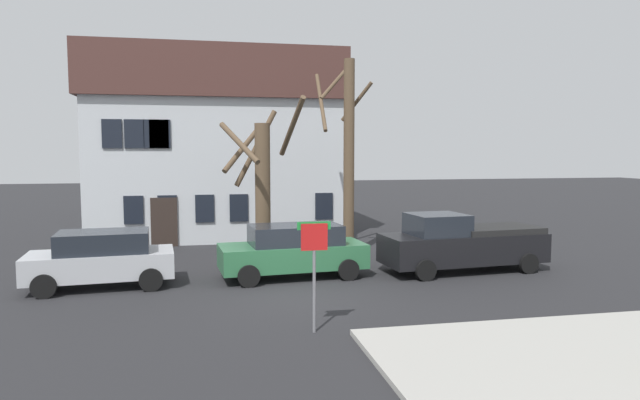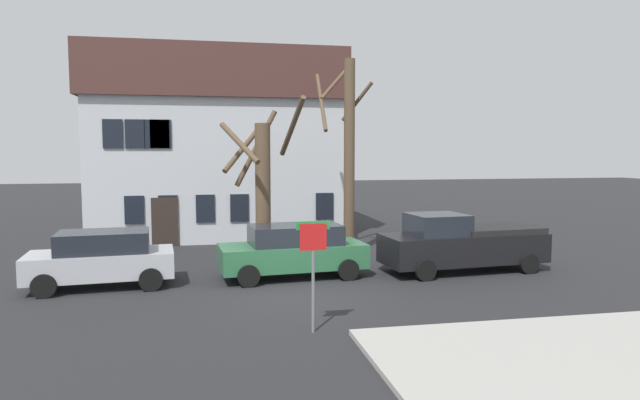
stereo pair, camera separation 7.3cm
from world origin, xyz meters
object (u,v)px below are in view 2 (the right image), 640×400
object	(u,v)px
building_main	(217,144)
car_silver_wagon	(102,258)
car_green_wagon	(293,250)
street_sign_pole	(313,255)
pickup_truck_black	(462,243)
tree_bare_near	(262,183)
tree_bare_mid	(348,152)

from	to	relation	value
building_main	car_silver_wagon	bearing A→B (deg)	-109.04
car_green_wagon	street_sign_pole	size ratio (longest dim) A/B	1.91
pickup_truck_black	tree_bare_near	bearing A→B (deg)	157.91
building_main	street_sign_pole	size ratio (longest dim) A/B	4.65
building_main	pickup_truck_black	size ratio (longest dim) A/B	2.05
car_green_wagon	tree_bare_mid	bearing A→B (deg)	51.82
tree_bare_mid	street_sign_pole	xyz separation A→B (m)	(-3.02, -8.96, -2.26)
tree_bare_near	building_main	bearing A→B (deg)	100.73
car_silver_wagon	car_green_wagon	world-z (taller)	car_green_wagon
tree_bare_mid	car_green_wagon	bearing A→B (deg)	-128.18
tree_bare_near	tree_bare_mid	size ratio (longest dim) A/B	0.79
street_sign_pole	car_silver_wagon	bearing A→B (deg)	135.17
tree_bare_mid	pickup_truck_black	xyz separation A→B (m)	(3.11, -3.57, -3.07)
car_green_wagon	street_sign_pole	distance (m)	5.69
tree_bare_mid	car_silver_wagon	bearing A→B (deg)	-157.34
car_silver_wagon	street_sign_pole	size ratio (longest dim) A/B	1.72
pickup_truck_black	street_sign_pole	size ratio (longest dim) A/B	2.27
building_main	tree_bare_near	xyz separation A→B (m)	(1.48, -7.81, -1.51)
tree_bare_near	car_silver_wagon	bearing A→B (deg)	-152.76
tree_bare_mid	pickup_truck_black	distance (m)	5.64
tree_bare_near	pickup_truck_black	world-z (taller)	tree_bare_near
car_silver_wagon	street_sign_pole	world-z (taller)	street_sign_pole
tree_bare_near	tree_bare_mid	distance (m)	3.69
pickup_truck_black	street_sign_pole	xyz separation A→B (m)	(-6.14, -5.39, 0.81)
tree_bare_near	car_green_wagon	distance (m)	3.26
tree_bare_near	street_sign_pole	world-z (taller)	tree_bare_near
building_main	street_sign_pole	world-z (taller)	building_main
building_main	car_green_wagon	size ratio (longest dim) A/B	2.44
pickup_truck_black	street_sign_pole	world-z (taller)	street_sign_pole
pickup_truck_black	street_sign_pole	distance (m)	8.21
tree_bare_mid	building_main	bearing A→B (deg)	125.34
building_main	tree_bare_mid	bearing A→B (deg)	-54.66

